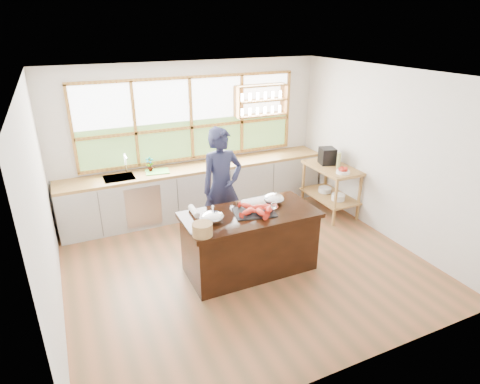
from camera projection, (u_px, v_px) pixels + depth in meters
ground_plane at (244, 262)px, 5.98m from camera, size 5.00×5.00×0.00m
room_shell at (230, 139)px, 5.74m from camera, size 5.02×4.52×2.71m
back_counter at (198, 189)px, 7.42m from camera, size 4.90×0.63×0.90m
right_shelf_unit at (331, 182)px, 7.34m from camera, size 0.62×1.10×0.90m
island at (250, 241)px, 5.64m from camera, size 1.85×0.90×0.90m
cook at (222, 187)px, 6.19m from camera, size 0.73×0.53×1.89m
potted_plant at (150, 164)px, 6.92m from camera, size 0.16×0.13×0.27m
cutting_board at (157, 172)px, 6.96m from camera, size 0.44×0.35×0.01m
espresso_machine at (327, 156)px, 7.31m from camera, size 0.33×0.34×0.30m
wine_bottle at (339, 160)px, 7.11m from camera, size 0.08×0.08×0.28m
fruit_bowl at (343, 171)px, 6.89m from camera, size 0.23×0.23×0.11m
slate_board at (254, 212)px, 5.47m from camera, size 0.62×0.50×0.02m
lobster_pile at (257, 210)px, 5.43m from camera, size 0.52×0.48×0.08m
mixing_bowl_left at (213, 217)px, 5.21m from camera, size 0.30×0.30×0.14m
mixing_bowl_right at (274, 199)px, 5.75m from camera, size 0.30×0.30×0.14m
wine_glass at (274, 206)px, 5.29m from camera, size 0.08×0.08×0.22m
wicker_basket at (202, 229)px, 4.86m from camera, size 0.25×0.25×0.16m
parchment_roll at (194, 211)px, 5.43m from camera, size 0.09×0.30×0.08m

